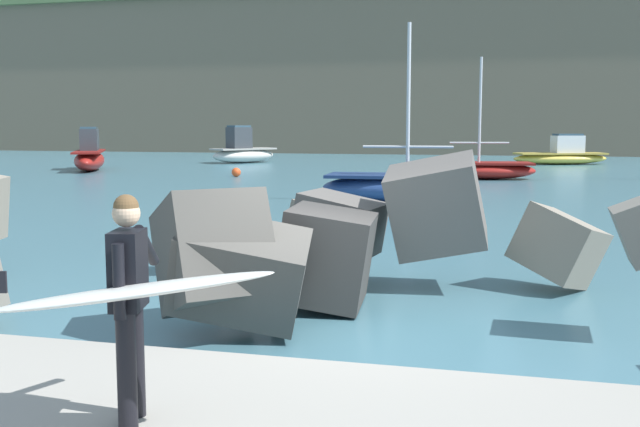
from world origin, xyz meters
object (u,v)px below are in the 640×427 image
Objects in this scene: surfer_with_board at (129,294)px; boat_near_right at (562,155)px; boat_far_centre at (243,151)px; boat_near_left at (89,156)px; boat_near_centre at (486,169)px; mooring_buoy_middle at (236,172)px; boat_mid_left at (396,187)px.

boat_near_right is (5.76, 44.28, -0.69)m from surfer_with_board.
boat_far_centre is (-14.24, 41.01, -0.53)m from surfer_with_board.
boat_near_centre is (21.25, -1.24, -0.32)m from boat_near_left.
boat_near_left is 1.27× the size of boat_far_centre.
mooring_buoy_middle is (9.57, -2.75, -0.54)m from boat_near_left.
boat_near_centre is 0.88× the size of boat_near_right.
boat_near_centre reaches higher than boat_far_centre.
boat_far_centre reaches higher than boat_near_right.
surfer_with_board is 0.37× the size of boat_mid_left.
boat_mid_left is (-2.45, -11.35, 0.07)m from boat_near_centre.
boat_mid_left is 13.49m from mooring_buoy_middle.
boat_near_left is 1.06× the size of boat_mid_left.
boat_mid_left reaches higher than boat_near_centre.
surfer_with_board is at bearing -58.11° from boat_near_left.
mooring_buoy_middle is at bearing -16.05° from boat_near_left.
boat_far_centre is at bearing 60.11° from boat_near_left.
boat_far_centre is at bearing 109.15° from surfer_with_board.
boat_near_left is 10.87m from boat_far_centre.
mooring_buoy_middle is (4.15, -12.17, -0.53)m from boat_far_centre.
boat_near_centre is at bearing -106.63° from boat_near_right.
surfer_with_board reaches higher than boat_near_right.
boat_near_right is at bearing 75.34° from boat_mid_left.
boat_near_right is at bearing 73.37° from boat_near_centre.
boat_near_right is 26.14m from boat_mid_left.
boat_near_right is (4.16, 13.94, 0.14)m from boat_near_centre.
boat_near_centre reaches higher than boat_near_right.
surfer_with_board is 30.40m from boat_near_centre.
boat_near_right is 1.10× the size of boat_mid_left.
boat_near_centre reaches higher than surfer_with_board.
boat_far_centre is at bearing -170.70° from boat_near_right.
boat_mid_left is 12.96× the size of mooring_buoy_middle.
boat_near_left is 1.09× the size of boat_near_centre.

